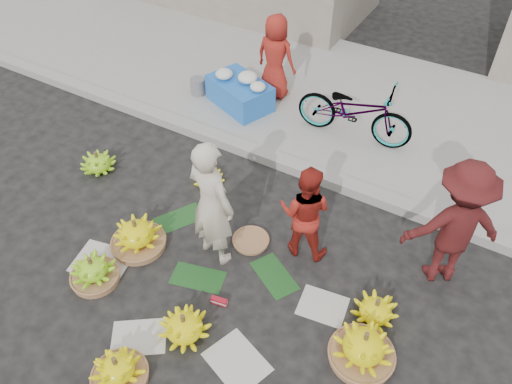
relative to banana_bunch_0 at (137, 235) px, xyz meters
The scene contains 22 objects.
ground 1.09m from the banana_bunch_0, ahead, with size 80.00×80.00×0.00m, color black.
curb 2.59m from the banana_bunch_0, 65.76° to the left, with size 40.00×0.25×0.15m, color gray.
sidewalk 4.58m from the banana_bunch_0, 76.61° to the left, with size 40.00×4.00×0.12m, color gray.
newspaper_scatter 1.26m from the banana_bunch_0, 31.22° to the right, with size 3.20×1.80×0.00m, color beige, non-canonical shape.
banana_leaves 1.04m from the banana_bunch_0, 20.37° to the left, with size 2.00×1.00×0.00m, color #154119, non-canonical shape.
banana_bunch_0 is the anchor object (origin of this frame).
banana_bunch_1 0.70m from the banana_bunch_0, 98.50° to the right, with size 0.58×0.58×0.41m.
banana_bunch_2 1.81m from the banana_bunch_0, 56.16° to the right, with size 0.58×0.58×0.41m.
banana_bunch_3 1.49m from the banana_bunch_0, 30.18° to the right, with size 0.62×0.62×0.36m.
banana_bunch_4 3.09m from the banana_bunch_0, ahead, with size 0.71×0.71×0.48m.
banana_bunch_5 3.08m from the banana_bunch_0, ahead, with size 0.60×0.60×0.33m.
banana_bunch_6 1.74m from the banana_bunch_0, 149.70° to the left, with size 0.69×0.69×0.34m.
banana_bunch_7 1.47m from the banana_bunch_0, 85.77° to the left, with size 0.48×0.48×0.26m.
basket_spare 1.47m from the banana_bunch_0, 32.41° to the left, with size 0.46×0.46×0.05m, color #8F5F3C.
incense_stack 1.42m from the banana_bunch_0, ahead, with size 0.20×0.06×0.08m, color #A81122.
vendor_cream 1.22m from the banana_bunch_0, 23.42° to the left, with size 0.65×0.43×1.78m, color beige.
vendor_red 2.17m from the banana_bunch_0, 28.85° to the left, with size 0.66×0.51×1.35m, color #B1271B.
man_striped 3.85m from the banana_bunch_0, 23.52° to the left, with size 1.12×0.64×1.73m, color maroon.
flower_table 3.35m from the banana_bunch_0, 98.17° to the left, with size 1.27×1.04×0.64m.
grey_bucket 3.50m from the banana_bunch_0, 112.03° to the left, with size 0.26×0.26×0.30m, color slate.
flower_vendor 3.96m from the banana_bunch_0, 91.79° to the left, with size 0.72×0.47×1.46m, color #B1271B.
bicycle 3.79m from the banana_bunch_0, 66.03° to the left, with size 1.85×0.64×0.97m, color gray.
Camera 1 is at (2.39, -3.06, 4.99)m, focal length 35.00 mm.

